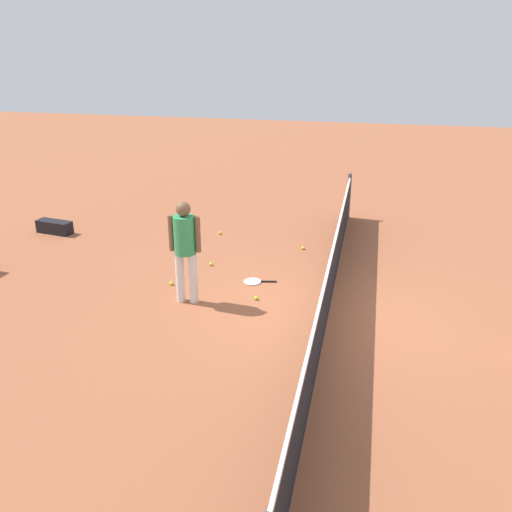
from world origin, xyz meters
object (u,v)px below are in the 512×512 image
object	(u,v)px
tennis_ball_stray_left	(171,283)
equipment_bag	(53,227)
tennis_ball_baseline	(220,233)
player_near_side	(185,244)
tennis_ball_near_player	(303,248)
tennis_racket_near_player	(254,282)
tennis_ball_midcourt	(211,264)
tennis_ball_by_net	(256,298)

from	to	relation	value
tennis_ball_stray_left	equipment_bag	distance (m)	4.03
tennis_ball_baseline	tennis_ball_stray_left	xyz separation A→B (m)	(2.70, -0.12, 0.00)
player_near_side	tennis_ball_near_player	world-z (taller)	player_near_side
tennis_ball_stray_left	tennis_ball_near_player	bearing A→B (deg)	137.12
tennis_ball_baseline	tennis_ball_near_player	bearing A→B (deg)	74.67
tennis_ball_stray_left	equipment_bag	world-z (taller)	equipment_bag
tennis_racket_near_player	equipment_bag	bearing A→B (deg)	-108.27
tennis_ball_baseline	tennis_racket_near_player	bearing A→B (deg)	29.09
player_near_side	equipment_bag	size ratio (longest dim) A/B	2.04
player_near_side	tennis_ball_midcourt	world-z (taller)	player_near_side
player_near_side	tennis_ball_stray_left	xyz separation A→B (m)	(-0.54, -0.48, -0.98)
tennis_ball_near_player	tennis_ball_midcourt	size ratio (longest dim) A/B	1.00
tennis_racket_near_player	tennis_ball_baseline	distance (m)	2.61
player_near_side	tennis_racket_near_player	world-z (taller)	player_near_side
tennis_ball_near_player	tennis_ball_stray_left	world-z (taller)	same
tennis_racket_near_player	equipment_bag	xyz separation A→B (m)	(-1.61, -4.87, 0.13)
tennis_ball_near_player	tennis_ball_stray_left	xyz separation A→B (m)	(2.18, -2.02, 0.00)
tennis_ball_by_net	tennis_ball_midcourt	xyz separation A→B (m)	(-1.24, -1.14, 0.00)
equipment_bag	tennis_ball_by_net	bearing A→B (deg)	65.70
player_near_side	tennis_ball_stray_left	world-z (taller)	player_near_side
player_near_side	tennis_ball_near_player	bearing A→B (deg)	150.51
tennis_ball_by_net	tennis_ball_stray_left	bearing A→B (deg)	-99.12
equipment_bag	tennis_ball_baseline	bearing A→B (deg)	100.55
tennis_ball_midcourt	tennis_ball_stray_left	xyz separation A→B (m)	(0.98, -0.43, 0.00)
tennis_ball_by_net	tennis_ball_midcourt	bearing A→B (deg)	-137.36
player_near_side	tennis_ball_midcourt	xyz separation A→B (m)	(-1.53, -0.05, -0.98)
tennis_ball_baseline	equipment_bag	size ratio (longest dim) A/B	0.08
tennis_racket_near_player	tennis_ball_by_net	distance (m)	0.70
tennis_ball_baseline	tennis_ball_midcourt	bearing A→B (deg)	10.34
tennis_racket_near_player	equipment_bag	distance (m)	5.13
tennis_ball_by_net	tennis_ball_stray_left	xyz separation A→B (m)	(-0.25, -1.57, 0.00)
player_near_side	tennis_ball_baseline	size ratio (longest dim) A/B	25.76
tennis_ball_near_player	tennis_ball_midcourt	distance (m)	1.99
tennis_racket_near_player	equipment_bag	world-z (taller)	equipment_bag
tennis_ball_baseline	tennis_ball_stray_left	bearing A→B (deg)	-2.58
tennis_ball_by_net	tennis_racket_near_player	bearing A→B (deg)	-164.78
tennis_ball_by_net	tennis_ball_baseline	world-z (taller)	same
tennis_ball_by_net	tennis_ball_baseline	distance (m)	3.29
tennis_racket_near_player	tennis_ball_stray_left	distance (m)	1.45
tennis_ball_baseline	equipment_bag	world-z (taller)	equipment_bag
tennis_ball_near_player	equipment_bag	world-z (taller)	equipment_bag
tennis_racket_near_player	tennis_ball_by_net	size ratio (longest dim) A/B	9.16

